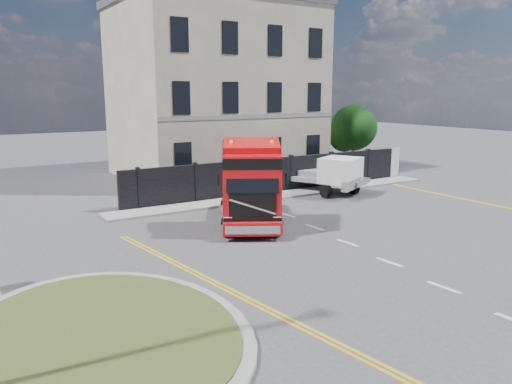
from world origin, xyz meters
TOP-DOWN VIEW (x-y plane):
  - ground at (0.00, 0.00)m, footprint 120.00×120.00m
  - traffic_island at (-7.00, -3.00)m, footprint 6.80×6.80m
  - hoarding_fence at (6.55, 9.00)m, footprint 18.80×0.25m
  - georgian_building at (6.00, 16.50)m, footprint 12.30×10.30m
  - tree at (14.38, 12.10)m, footprint 3.20×3.20m
  - pavement_far at (6.00, 8.10)m, footprint 20.00×1.60m
  - truck at (0.98, 3.40)m, footprint 4.97×6.38m
  - flatbed_pickup at (8.48, 7.02)m, footprint 4.08×5.61m

SIDE VIEW (x-z plane):
  - ground at x=0.00m, z-range 0.00..0.00m
  - pavement_far at x=6.00m, z-range 0.00..0.12m
  - traffic_island at x=-7.00m, z-range 0.00..0.16m
  - hoarding_fence at x=6.55m, z-range 0.00..2.00m
  - flatbed_pickup at x=8.48m, z-range 0.08..2.20m
  - truck at x=0.98m, z-range -0.19..3.44m
  - tree at x=14.38m, z-range 0.65..5.45m
  - georgian_building at x=6.00m, z-range -0.63..12.17m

